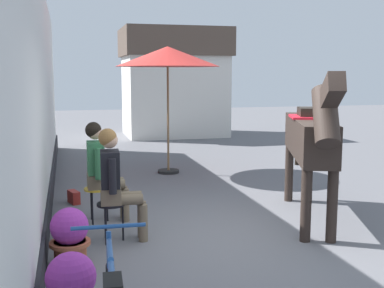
{
  "coord_description": "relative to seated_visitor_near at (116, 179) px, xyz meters",
  "views": [
    {
      "loc": [
        -2.11,
        -5.4,
        2.03
      ],
      "look_at": [
        -0.4,
        1.2,
        1.05
      ],
      "focal_mm": 45.69,
      "sensor_mm": 36.0,
      "label": 1
    }
  ],
  "objects": [
    {
      "name": "ground_plane",
      "position": [
        1.55,
        2.59,
        -0.78
      ],
      "size": [
        40.0,
        40.0,
        0.0
      ],
      "primitive_type": "plane",
      "color": "slate"
    },
    {
      "name": "pub_facade_wall",
      "position": [
        -0.99,
        1.09,
        0.76
      ],
      "size": [
        0.34,
        14.0,
        3.4
      ],
      "color": "white",
      "rests_on": "ground_plane"
    },
    {
      "name": "distant_cottage",
      "position": [
        2.95,
        10.13,
        1.02
      ],
      "size": [
        3.4,
        2.6,
        3.5
      ],
      "color": "silver",
      "rests_on": "ground_plane"
    },
    {
      "name": "seated_visitor_near",
      "position": [
        0.0,
        0.0,
        0.0
      ],
      "size": [
        0.61,
        0.49,
        1.39
      ],
      "color": "black",
      "rests_on": "ground_plane"
    },
    {
      "name": "seated_visitor_far",
      "position": [
        -0.12,
        0.86,
        0.0
      ],
      "size": [
        0.61,
        0.49,
        1.39
      ],
      "color": "gold",
      "rests_on": "ground_plane"
    },
    {
      "name": "saddled_horse_center",
      "position": [
        2.66,
        0.15,
        0.38
      ],
      "size": [
        1.27,
        2.87,
        2.06
      ],
      "color": "#2D231E",
      "rests_on": "ground_plane"
    },
    {
      "name": "flower_planter_far",
      "position": [
        -0.56,
        -0.69,
        -0.44
      ],
      "size": [
        0.43,
        0.43,
        0.64
      ],
      "color": "#A85638",
      "rests_on": "ground_plane"
    },
    {
      "name": "cafe_parasol",
      "position": [
        1.46,
        3.94,
        1.59
      ],
      "size": [
        2.1,
        2.1,
        2.58
      ],
      "color": "black",
      "rests_on": "ground_plane"
    },
    {
      "name": "satchel_bag",
      "position": [
        -0.48,
        1.94,
        -0.68
      ],
      "size": [
        0.2,
        0.3,
        0.2
      ],
      "primitive_type": "cube",
      "rotation": [
        0.0,
        0.0,
        1.89
      ],
      "color": "maroon",
      "rests_on": "ground_plane"
    }
  ]
}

